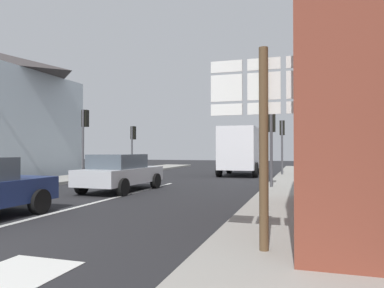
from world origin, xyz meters
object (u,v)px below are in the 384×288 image
at_px(traffic_light_far_left, 133,139).
at_px(traffic_light_near_left, 85,128).
at_px(delivery_truck, 241,150).
at_px(traffic_light_near_right, 271,131).
at_px(sedan_far, 120,172).
at_px(traffic_light_far_right, 282,135).
at_px(route_sign_post, 264,126).

bearing_deg(traffic_light_far_left, traffic_light_near_left, -90.00).
distance_m(delivery_truck, traffic_light_near_left, 9.73).
bearing_deg(traffic_light_far_left, traffic_light_near_right, -35.75).
height_order(traffic_light_near_left, traffic_light_far_left, traffic_light_near_left).
height_order(sedan_far, delivery_truck, delivery_truck).
relative_size(delivery_truck, traffic_light_far_right, 1.46).
relative_size(sedan_far, traffic_light_near_right, 1.30).
bearing_deg(delivery_truck, traffic_light_far_right, -2.06).
relative_size(route_sign_post, traffic_light_near_left, 0.85).
bearing_deg(traffic_light_near_right, traffic_light_far_right, 90.00).
distance_m(route_sign_post, traffic_light_near_left, 15.26).
relative_size(traffic_light_near_right, traffic_light_far_right, 0.95).
bearing_deg(route_sign_post, delivery_truck, 100.71).
height_order(sedan_far, traffic_light_far_left, traffic_light_far_left).
bearing_deg(sedan_far, traffic_light_far_left, 113.98).
height_order(delivery_truck, traffic_light_far_left, traffic_light_far_left).
relative_size(sedan_far, route_sign_post, 1.33).
bearing_deg(traffic_light_far_left, traffic_light_far_right, 3.38).
bearing_deg(route_sign_post, traffic_light_far_right, 92.27).
distance_m(traffic_light_near_right, traffic_light_near_left, 10.00).
distance_m(traffic_light_near_right, traffic_light_far_left, 12.19).
bearing_deg(delivery_truck, traffic_light_near_left, -139.00).
bearing_deg(route_sign_post, traffic_light_near_left, 133.91).
bearing_deg(traffic_light_far_right, sedan_far, -119.84).
height_order(sedan_far, traffic_light_far_right, traffic_light_far_right).
relative_size(delivery_truck, traffic_light_far_left, 1.55).
xyz_separation_m(traffic_light_near_right, traffic_light_far_left, (-9.89, 7.12, -0.02)).
height_order(delivery_truck, route_sign_post, route_sign_post).
xyz_separation_m(delivery_truck, traffic_light_far_right, (2.59, -0.09, 0.91)).
relative_size(delivery_truck, traffic_light_near_left, 1.33).
xyz_separation_m(traffic_light_near_right, traffic_light_near_left, (-9.89, 1.46, 0.36)).
xyz_separation_m(route_sign_post, traffic_light_far_left, (-10.57, 16.64, 0.41)).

